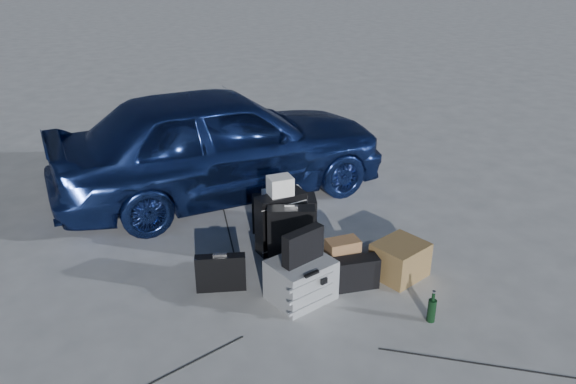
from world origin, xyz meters
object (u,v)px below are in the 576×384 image
Objects in this scene: briefcase at (221,273)px; pelican_case at (301,280)px; suitcase_right at (281,222)px; green_bottle at (432,307)px; duffel_bag at (284,213)px; cardboard_box at (400,260)px; suitcase_left at (291,235)px; car at (221,142)px.

pelican_case is at bearing -16.72° from briefcase.
briefcase is 0.74× the size of suitcase_right.
pelican_case is at bearing 141.33° from green_bottle.
duffel_bag is 1.42m from cardboard_box.
briefcase is 0.77m from suitcase_left.
pelican_case is at bearing 177.19° from car.
cardboard_box is at bearing -45.46° from duffel_bag.
duffel_bag is (0.20, 0.43, -0.13)m from suitcase_right.
green_bottle is (0.70, -1.26, -0.15)m from suitcase_left.
cardboard_box is (0.97, -0.00, -0.02)m from pelican_case.
car is at bearing 74.18° from pelican_case.
car is at bearing 116.17° from suitcase_left.
suitcase_right reaches higher than green_bottle.
suitcase_right is at bearing 110.24° from suitcase_left.
suitcase_left is 0.85× the size of duffel_bag.
green_bottle is (0.50, -1.95, -0.03)m from duffel_bag.
pelican_case is at bearing -83.33° from suitcase_left.
suitcase_left reaches higher than briefcase.
car is 2.39m from pelican_case.
green_bottle is at bearing -39.98° from suitcase_left.
pelican_case is 1.16× the size of briefcase.
briefcase is at bearing 143.67° from green_bottle.
pelican_case is 1.31m from duffel_bag.
briefcase is at bearing -118.26° from duffel_bag.
suitcase_left reaches higher than pelican_case.
pelican_case is at bearing -108.41° from suitcase_right.
briefcase is at bearing -144.34° from suitcase_left.
briefcase is 1.61m from cardboard_box.
briefcase is 0.88m from suitcase_right.
suitcase_left is (0.74, 0.20, 0.12)m from briefcase.
suitcase_left is at bearing -87.77° from duffel_bag.
briefcase is 1.29m from duffel_bag.
green_bottle is (0.70, -1.52, -0.16)m from suitcase_right.
car reaches higher than duffel_bag.
green_bottle is at bearing -54.99° from pelican_case.
pelican_case is 0.60m from suitcase_left.
cardboard_box is (1.56, -0.39, -0.01)m from briefcase.
pelican_case reaches higher than briefcase.
suitcase_left is 0.27m from suitcase_right.
green_bottle is (0.85, -0.68, -0.05)m from pelican_case.
briefcase is at bearing -156.54° from suitcase_right.
suitcase_left is (0.17, -1.76, -0.37)m from car.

